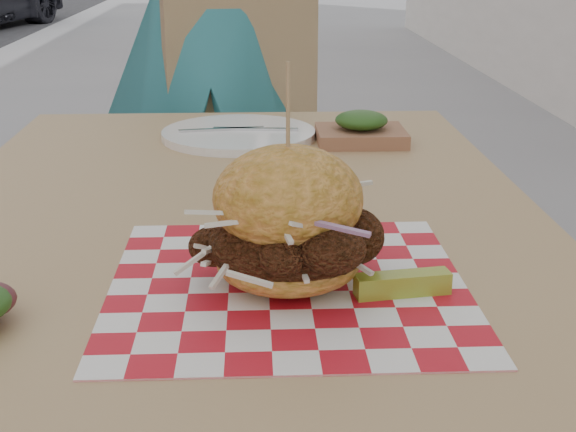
# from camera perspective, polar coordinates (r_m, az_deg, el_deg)

# --- Properties ---
(diner) EXTENTS (0.66, 0.47, 1.70)m
(diner) POSITION_cam_1_polar(r_m,az_deg,el_deg) (2.20, -6.12, 13.07)
(diner) COLOR teal
(diner) RESTS_ON ground
(patio_table) EXTENTS (0.80, 1.20, 0.75)m
(patio_table) POSITION_cam_1_polar(r_m,az_deg,el_deg) (1.08, -3.70, -3.36)
(patio_table) COLOR tan
(patio_table) RESTS_ON ground
(patio_chair) EXTENTS (0.54, 0.55, 0.95)m
(patio_chair) POSITION_cam_1_polar(r_m,az_deg,el_deg) (2.11, -4.08, 4.60)
(patio_chair) COLOR tan
(patio_chair) RESTS_ON ground
(paper_liner) EXTENTS (0.36, 0.36, 0.00)m
(paper_liner) POSITION_cam_1_polar(r_m,az_deg,el_deg) (0.82, -0.00, -4.89)
(paper_liner) COLOR red
(paper_liner) RESTS_ON patio_table
(sandwich) EXTENTS (0.20, 0.20, 0.22)m
(sandwich) POSITION_cam_1_polar(r_m,az_deg,el_deg) (0.80, 0.00, -0.73)
(sandwich) COLOR gold
(sandwich) RESTS_ON paper_liner
(pickle_spear) EXTENTS (0.10, 0.04, 0.02)m
(pickle_spear) POSITION_cam_1_polar(r_m,az_deg,el_deg) (0.80, 8.15, -4.80)
(pickle_spear) COLOR #98A32F
(pickle_spear) RESTS_ON paper_liner
(place_setting) EXTENTS (0.27, 0.27, 0.02)m
(place_setting) POSITION_cam_1_polar(r_m,az_deg,el_deg) (1.42, -3.52, 5.84)
(place_setting) COLOR white
(place_setting) RESTS_ON patio_table
(kraft_tray) EXTENTS (0.15, 0.12, 0.06)m
(kraft_tray) POSITION_cam_1_polar(r_m,az_deg,el_deg) (1.38, 5.22, 6.11)
(kraft_tray) COLOR #8E5C40
(kraft_tray) RESTS_ON patio_table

